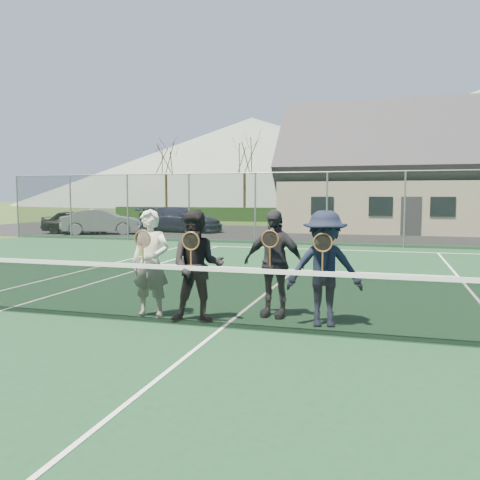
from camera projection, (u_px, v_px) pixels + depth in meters
The scene contains 19 objects.
ground at pixel (341, 234), 26.89m from camera, with size 220.00×220.00×0.00m, color #2C4418.
court_surface at pixel (222, 329), 7.77m from camera, with size 30.00×30.00×0.02m, color #14381E.
tarmac_carpark at pixel (267, 233), 28.01m from camera, with size 40.00×12.00×0.01m, color black.
hedge_row at pixel (355, 216), 38.31m from camera, with size 40.00×1.20×1.10m, color black.
hill_west at pixel (252, 162), 104.81m from camera, with size 110.00×110.00×18.00m, color slate.
car_a at pixel (78, 222), 27.37m from camera, with size 1.50×3.72×1.27m, color black.
car_b at pixel (102, 222), 26.91m from camera, with size 1.42×4.08×1.35m, color gray.
car_c at pixel (180, 220), 28.58m from camera, with size 1.98×4.86×1.41m, color #181831.
court_markings at pixel (222, 328), 7.77m from camera, with size 11.03×23.83×0.01m.
tennis_net at pixel (222, 295), 7.72m from camera, with size 11.68×0.08×1.10m.
perimeter_fence at pixel (327, 209), 20.54m from camera, with size 30.07×0.07×3.02m.
clubhouse at pixel (419, 162), 29.24m from camera, with size 15.60×8.20×7.70m.
tree_a at pixel (166, 152), 43.29m from camera, with size 3.20×3.20×7.77m.
tree_b at pixel (244, 150), 41.33m from camera, with size 3.20×3.20×7.77m.
tree_c at pixel (385, 146), 38.25m from camera, with size 3.20×3.20×7.77m.
player_a at pixel (151, 263), 8.45m from camera, with size 0.67×0.51×1.80m.
player_b at pixel (197, 266), 8.10m from camera, with size 1.02×0.89×1.80m.
player_c at pixel (274, 263), 8.48m from camera, with size 1.11×0.58×1.80m.
player_d at pixel (325, 269), 7.85m from camera, with size 1.27×0.88×1.80m.
Camera 1 is at (2.40, -7.24, 2.05)m, focal length 38.00 mm.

